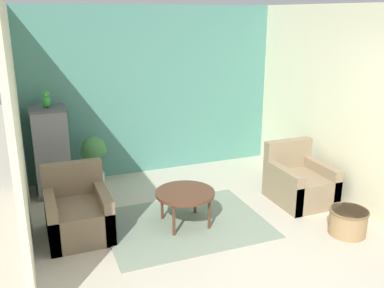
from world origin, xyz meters
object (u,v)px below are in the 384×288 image
(coffee_table, at_px, (185,195))
(birdcage, at_px, (52,152))
(potted_plant, at_px, (94,155))
(parrot, at_px, (46,100))
(armchair_right, at_px, (299,183))
(wicker_basket, at_px, (348,221))
(armchair_left, at_px, (78,214))

(coffee_table, height_order, birdcage, birdcage)
(coffee_table, relative_size, potted_plant, 0.94)
(coffee_table, bearing_deg, parrot, 131.62)
(birdcage, bearing_deg, coffee_table, -48.34)
(coffee_table, height_order, armchair_right, armchair_right)
(armchair_right, height_order, wicker_basket, armchair_right)
(armchair_left, height_order, birdcage, birdcage)
(armchair_right, relative_size, parrot, 3.45)
(birdcage, xyz_separation_m, wicker_basket, (3.17, -2.57, -0.47))
(armchair_left, xyz_separation_m, potted_plant, (0.44, 1.43, 0.24))
(potted_plant, bearing_deg, armchair_right, -31.82)
(armchair_left, relative_size, potted_plant, 1.07)
(coffee_table, height_order, parrot, parrot)
(coffee_table, bearing_deg, birdcage, 131.66)
(armchair_left, bearing_deg, parrot, 96.86)
(potted_plant, height_order, wicker_basket, potted_plant)
(armchair_left, height_order, potted_plant, armchair_left)
(coffee_table, xyz_separation_m, parrot, (-1.44, 1.62, 0.99))
(armchair_right, bearing_deg, parrot, 154.09)
(potted_plant, bearing_deg, parrot, -174.85)
(wicker_basket, bearing_deg, birdcage, 141.01)
(armchair_left, relative_size, wicker_basket, 1.83)
(armchair_right, bearing_deg, armchair_left, 176.82)
(armchair_right, relative_size, wicker_basket, 1.83)
(armchair_left, distance_m, parrot, 1.79)
(birdcage, relative_size, wicker_basket, 2.80)
(birdcage, bearing_deg, wicker_basket, -38.99)
(armchair_right, relative_size, birdcage, 0.66)
(birdcage, relative_size, potted_plant, 1.64)
(coffee_table, bearing_deg, armchair_right, 2.49)
(parrot, bearing_deg, armchair_left, -83.14)
(wicker_basket, bearing_deg, armchair_left, 158.39)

